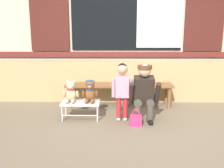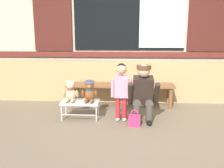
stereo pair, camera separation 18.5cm
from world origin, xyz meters
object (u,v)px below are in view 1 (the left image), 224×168
at_px(wooden_bench_long, 119,87).
at_px(small_display_bench, 81,103).
at_px(child_standing, 122,86).
at_px(adult_crouching, 144,92).
at_px(teddy_bear_plain, 71,92).
at_px(teddy_bear_with_hat, 90,92).
at_px(handbag_on_ground, 136,120).

xyz_separation_m(wooden_bench_long, small_display_bench, (-0.66, -0.77, -0.11)).
xyz_separation_m(child_standing, adult_crouching, (0.36, -0.01, -0.11)).
relative_size(teddy_bear_plain, adult_crouching, 0.38).
distance_m(small_display_bench, teddy_bear_with_hat, 0.26).
bearing_deg(adult_crouching, handbag_on_ground, -121.31).
bearing_deg(teddy_bear_plain, wooden_bench_long, 43.11).
bearing_deg(handbag_on_ground, wooden_bench_long, 102.83).
distance_m(wooden_bench_long, small_display_bench, 1.02).
relative_size(teddy_bear_plain, child_standing, 0.38).
bearing_deg(teddy_bear_with_hat, small_display_bench, -179.23).
bearing_deg(child_standing, handbag_on_ground, -50.89).
bearing_deg(small_display_bench, handbag_on_ground, -19.87).
xyz_separation_m(teddy_bear_plain, child_standing, (0.86, -0.07, 0.13)).
bearing_deg(teddy_bear_plain, small_display_bench, -0.51).
distance_m(small_display_bench, adult_crouching, 1.08).
bearing_deg(handbag_on_ground, small_display_bench, 160.13).
xyz_separation_m(wooden_bench_long, child_standing, (0.04, -0.83, 0.22)).
bearing_deg(child_standing, small_display_bench, 174.38).
relative_size(wooden_bench_long, teddy_bear_plain, 5.78).
bearing_deg(child_standing, teddy_bear_with_hat, 172.50).
xyz_separation_m(small_display_bench, teddy_bear_plain, (-0.16, 0.00, 0.20)).
bearing_deg(handbag_on_ground, adult_crouching, 58.69).
distance_m(teddy_bear_plain, handbag_on_ground, 1.18).
bearing_deg(adult_crouching, teddy_bear_plain, 176.25).
xyz_separation_m(teddy_bear_plain, handbag_on_ground, (1.07, -0.33, -0.37)).
distance_m(small_display_bench, child_standing, 0.77).
relative_size(small_display_bench, adult_crouching, 0.67).
distance_m(small_display_bench, handbag_on_ground, 0.98).
bearing_deg(wooden_bench_long, teddy_bear_plain, -136.89).
height_order(teddy_bear_plain, handbag_on_ground, teddy_bear_plain).
bearing_deg(adult_crouching, wooden_bench_long, 115.38).
distance_m(teddy_bear_plain, adult_crouching, 1.22).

